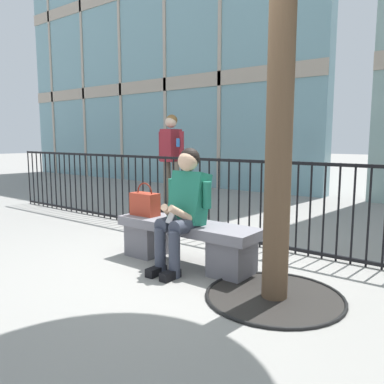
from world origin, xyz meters
The scene contains 7 objects.
ground_plane centered at (0.00, 0.00, 0.00)m, with size 60.00×60.00×0.00m, color gray.
stone_bench centered at (0.00, 0.00, 0.27)m, with size 1.60×0.44×0.45m.
seated_person_with_phone centered at (0.07, -0.13, 0.65)m, with size 0.52×0.66×1.21m.
handbag_on_bench centered at (-0.58, -0.01, 0.58)m, with size 0.32×0.17×0.37m.
bystander_at_railing centered at (-2.02, 2.12, 1.00)m, with size 0.55×0.41×1.71m.
plaza_railing centered at (0.00, 1.05, 0.53)m, with size 9.70×0.04×1.05m.
building_facade_left centered at (-5.94, 5.56, 4.51)m, with size 11.01×0.43×9.00m.
Camera 1 is at (2.46, -3.08, 1.31)m, focal length 36.52 mm.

